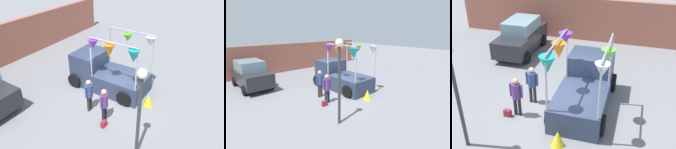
{
  "view_description": "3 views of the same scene",
  "coord_description": "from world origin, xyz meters",
  "views": [
    {
      "loc": [
        -7.54,
        -4.84,
        6.62
      ],
      "look_at": [
        0.41,
        0.13,
        1.11
      ],
      "focal_mm": 35.0,
      "sensor_mm": 36.0,
      "label": 1
    },
    {
      "loc": [
        -7.06,
        -7.72,
        4.01
      ],
      "look_at": [
        0.01,
        0.13,
        1.18
      ],
      "focal_mm": 28.0,
      "sensor_mm": 36.0,
      "label": 2
    },
    {
      "loc": [
        2.63,
        -8.66,
        6.68
      ],
      "look_at": [
        0.08,
        0.14,
        1.59
      ],
      "focal_mm": 45.0,
      "sensor_mm": 36.0,
      "label": 3
    }
  ],
  "objects": [
    {
      "name": "street_lamp",
      "position": [
        -2.48,
        -2.71,
        2.39
      ],
      "size": [
        0.32,
        0.32,
        3.62
      ],
      "color": "#333338",
      "rests_on": "ground"
    },
    {
      "name": "person_customer",
      "position": [
        -1.53,
        -0.69,
        0.97
      ],
      "size": [
        0.53,
        0.34,
        1.62
      ],
      "color": "black",
      "rests_on": "ground"
    },
    {
      "name": "folded_kite_bundle_sunflower",
      "position": [
        0.45,
        -1.89,
        0.3
      ],
      "size": [
        0.62,
        0.62,
        0.6
      ],
      "primitive_type": "cone",
      "rotation": [
        0.0,
        0.0,
        2.36
      ],
      "color": "yellow",
      "rests_on": "ground"
    },
    {
      "name": "brick_boundary_wall",
      "position": [
        0.0,
        7.71,
        1.3
      ],
      "size": [
        18.0,
        0.36,
        2.6
      ],
      "primitive_type": "cube",
      "color": "#9E5947",
      "rests_on": "ground"
    },
    {
      "name": "vendor_truck",
      "position": [
        0.79,
        0.82,
        0.87
      ],
      "size": [
        2.46,
        4.16,
        3.07
      ],
      "color": "#2D3851",
      "rests_on": "ground"
    },
    {
      "name": "handbag",
      "position": [
        -1.88,
        -0.89,
        0.14
      ],
      "size": [
        0.28,
        0.16,
        0.28
      ],
      "primitive_type": "cube",
      "color": "maroon",
      "rests_on": "ground"
    },
    {
      "name": "ground_plane",
      "position": [
        0.0,
        0.0,
        0.0
      ],
      "size": [
        60.0,
        60.0,
        0.0
      ],
      "primitive_type": "plane",
      "color": "slate"
    },
    {
      "name": "person_vendor",
      "position": [
        -1.29,
        0.28,
        0.97
      ],
      "size": [
        0.53,
        0.34,
        1.61
      ],
      "color": "#2D2823",
      "rests_on": "ground"
    }
  ]
}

